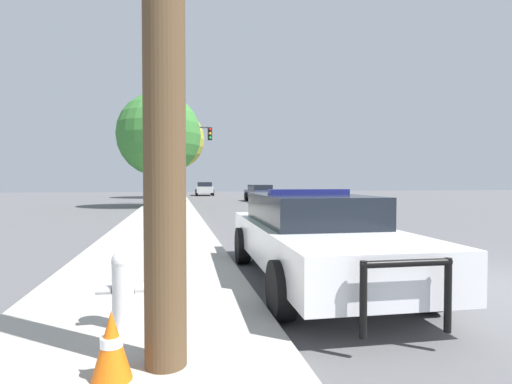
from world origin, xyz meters
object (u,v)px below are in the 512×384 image
object	(u,v)px
police_car	(313,234)
fire_hydrant	(123,286)
tree_sidewalk_far	(174,139)
car_background_distant	(204,188)
traffic_cone	(112,345)
traffic_light	(180,148)
car_background_oncoming	(260,192)
tree_sidewalk_mid	(159,135)

from	to	relation	value
police_car	fire_hydrant	xyz separation A→B (m)	(-2.72, -1.88, -0.21)
fire_hydrant	tree_sidewalk_far	bearing A→B (deg)	89.21
police_car	car_background_distant	size ratio (longest dim) A/B	1.16
fire_hydrant	traffic_cone	world-z (taller)	fire_hydrant
tree_sidewalk_far	traffic_cone	distance (m)	35.57
police_car	traffic_light	distance (m)	22.77
car_background_oncoming	traffic_cone	bearing A→B (deg)	73.10
car_background_distant	fire_hydrant	bearing A→B (deg)	-93.11
police_car	tree_sidewalk_mid	size ratio (longest dim) A/B	0.80
car_background_distant	tree_sidewalk_far	size ratio (longest dim) A/B	0.57
car_background_distant	tree_sidewalk_mid	xyz separation A→B (m)	(-4.15, -19.58, 3.65)
car_background_distant	traffic_cone	world-z (taller)	car_background_distant
tree_sidewalk_far	car_background_oncoming	bearing A→B (deg)	-48.34
tree_sidewalk_mid	traffic_cone	distance (m)	22.29
police_car	fire_hydrant	world-z (taller)	police_car
police_car	traffic_light	size ratio (longest dim) A/B	1.00
police_car	tree_sidewalk_mid	distance (m)	19.50
car_background_distant	tree_sidewalk_mid	bearing A→B (deg)	-99.77
police_car	traffic_cone	xyz separation A→B (m)	(-2.67, -3.02, -0.37)
car_background_distant	tree_sidewalk_mid	world-z (taller)	tree_sidewalk_mid
traffic_light	tree_sidewalk_mid	distance (m)	3.82
traffic_light	traffic_cone	xyz separation A→B (m)	(-0.81, -25.49, -3.58)
fire_hydrant	traffic_light	distance (m)	24.60
car_background_oncoming	tree_sidewalk_mid	size ratio (longest dim) A/B	0.63
traffic_light	tree_sidewalk_mid	world-z (taller)	tree_sidewalk_mid
traffic_light	car_background_oncoming	distance (m)	7.42
police_car	fire_hydrant	size ratio (longest dim) A/B	6.88
tree_sidewalk_mid	traffic_cone	bearing A→B (deg)	-88.81
fire_hydrant	car_background_distant	xyz separation A→B (m)	(3.74, 40.35, 0.23)
police_car	tree_sidewalk_far	world-z (taller)	tree_sidewalk_far
car_background_distant	traffic_cone	size ratio (longest dim) A/B	8.89
police_car	traffic_cone	size ratio (longest dim) A/B	10.32
police_car	traffic_light	bearing A→B (deg)	-83.58
traffic_cone	tree_sidewalk_far	bearing A→B (deg)	89.32
traffic_light	tree_sidewalk_mid	bearing A→B (deg)	-109.44
tree_sidewalk_far	traffic_cone	world-z (taller)	tree_sidewalk_far
car_background_distant	tree_sidewalk_far	world-z (taller)	tree_sidewalk_far
police_car	fire_hydrant	distance (m)	3.32
traffic_light	tree_sidewalk_mid	xyz separation A→B (m)	(-1.26, -3.58, 0.46)
traffic_cone	police_car	bearing A→B (deg)	48.53
tree_sidewalk_mid	fire_hydrant	bearing A→B (deg)	-88.89
car_background_distant	traffic_light	bearing A→B (deg)	-98.03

